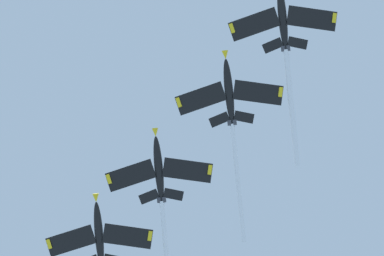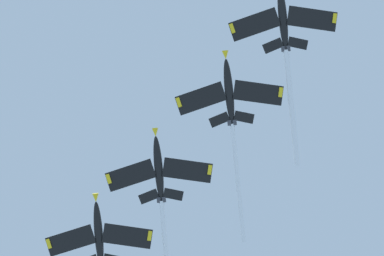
% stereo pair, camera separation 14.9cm
% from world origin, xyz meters
% --- Properties ---
extents(jet_lead, '(27.79, 23.18, 13.61)m').
position_xyz_m(jet_lead, '(1.60, 6.86, 149.10)').
color(jet_lead, black).
extents(jet_second, '(28.01, 23.36, 13.53)m').
position_xyz_m(jet_second, '(16.52, 10.06, 145.10)').
color(jet_second, black).
extents(jet_third, '(27.06, 22.55, 13.40)m').
position_xyz_m(jet_third, '(34.98, 14.75, 140.71)').
color(jet_third, black).
extents(jet_fourth, '(28.12, 22.97, 13.35)m').
position_xyz_m(jet_fourth, '(49.70, 19.46, 136.93)').
color(jet_fourth, black).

